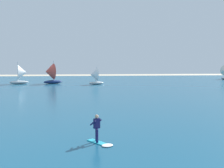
{
  "coord_description": "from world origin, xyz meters",
  "views": [
    {
      "loc": [
        -2.16,
        1.03,
        4.88
      ],
      "look_at": [
        -0.47,
        19.07,
        3.43
      ],
      "focal_mm": 44.04,
      "sensor_mm": 36.0,
      "label": 1
    }
  ],
  "objects_px": {
    "kitesurfer": "(99,133)",
    "sailboat_trailing": "(50,73)",
    "sailboat_far_left": "(224,72)",
    "sailboat_leading": "(94,76)",
    "sailboat_center_horizon": "(22,74)"
  },
  "relations": [
    {
      "from": "sailboat_far_left",
      "to": "sailboat_center_horizon",
      "type": "distance_m",
      "value": 53.57
    },
    {
      "from": "sailboat_far_left",
      "to": "sailboat_leading",
      "type": "bearing_deg",
      "value": -158.34
    },
    {
      "from": "kitesurfer",
      "to": "sailboat_far_left",
      "type": "height_order",
      "value": "sailboat_far_left"
    },
    {
      "from": "kitesurfer",
      "to": "sailboat_far_left",
      "type": "distance_m",
      "value": 68.34
    },
    {
      "from": "sailboat_center_horizon",
      "to": "sailboat_leading",
      "type": "bearing_deg",
      "value": -9.94
    },
    {
      "from": "sailboat_trailing",
      "to": "sailboat_far_left",
      "type": "relative_size",
      "value": 1.11
    },
    {
      "from": "sailboat_leading",
      "to": "kitesurfer",
      "type": "bearing_deg",
      "value": -91.29
    },
    {
      "from": "sailboat_far_left",
      "to": "sailboat_center_horizon",
      "type": "height_order",
      "value": "sailboat_center_horizon"
    },
    {
      "from": "kitesurfer",
      "to": "sailboat_far_left",
      "type": "relative_size",
      "value": 0.42
    },
    {
      "from": "kitesurfer",
      "to": "sailboat_center_horizon",
      "type": "bearing_deg",
      "value": 108.03
    },
    {
      "from": "kitesurfer",
      "to": "sailboat_trailing",
      "type": "xyz_separation_m",
      "value": [
        -8.64,
        45.49,
        1.69
      ]
    },
    {
      "from": "kitesurfer",
      "to": "sailboat_trailing",
      "type": "relative_size",
      "value": 0.38
    },
    {
      "from": "sailboat_far_left",
      "to": "sailboat_leading",
      "type": "distance_m",
      "value": 39.32
    },
    {
      "from": "sailboat_far_left",
      "to": "sailboat_leading",
      "type": "xyz_separation_m",
      "value": [
        -36.55,
        -14.51,
        -0.31
      ]
    },
    {
      "from": "kitesurfer",
      "to": "sailboat_trailing",
      "type": "distance_m",
      "value": 46.33
    }
  ]
}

